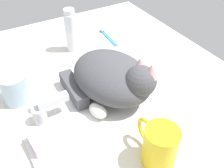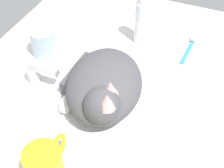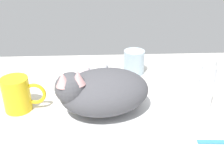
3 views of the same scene
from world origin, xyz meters
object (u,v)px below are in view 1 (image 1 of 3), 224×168
object	(u,v)px
faucet	(43,112)
toothbrush	(107,36)
coffee_mug	(159,145)
toothpaste_bottle	(70,32)
soap_bar	(41,141)
cat	(114,78)
rinse_cup	(15,89)

from	to	relation	value
faucet	toothbrush	size ratio (longest dim) A/B	0.89
coffee_mug	toothpaste_bottle	xyz separation A→B (cm)	(52.10, -1.65, 2.24)
coffee_mug	soap_bar	xyz separation A→B (cm)	(15.77, 21.38, -2.41)
cat	coffee_mug	distance (cm)	23.33
faucet	soap_bar	bearing A→B (deg)	156.99
toothpaste_bottle	coffee_mug	bearing A→B (deg)	178.19
rinse_cup	toothpaste_bottle	world-z (taller)	toothpaste_bottle
cat	coffee_mug	size ratio (longest dim) A/B	2.33
coffee_mug	toothpaste_bottle	bearing A→B (deg)	-1.81
faucet	coffee_mug	xyz separation A→B (cm)	(-24.13, -17.83, 2.13)
faucet	coffee_mug	size ratio (longest dim) A/B	0.99
faucet	toothbrush	world-z (taller)	faucet
toothpaste_bottle	rinse_cup	bearing A→B (deg)	125.66
faucet	toothpaste_bottle	size ratio (longest dim) A/B	0.78
toothpaste_bottle	toothbrush	xyz separation A→B (cm)	(1.53, -15.65, -6.63)
rinse_cup	coffee_mug	bearing A→B (deg)	-147.92
faucet	soap_bar	xyz separation A→B (cm)	(-8.36, 3.55, -0.29)
soap_bar	toothpaste_bottle	world-z (taller)	toothpaste_bottle
coffee_mug	toothpaste_bottle	size ratio (longest dim) A/B	0.79
coffee_mug	rinse_cup	xyz separation A→B (cm)	(35.13, 22.01, -0.72)
cat	toothpaste_bottle	distance (cm)	28.96
faucet	rinse_cup	distance (cm)	11.85
soap_bar	toothbrush	size ratio (longest dim) A/B	0.46
faucet	cat	xyz separation A→B (cm)	(-0.97, -20.03, 3.86)
soap_bar	coffee_mug	bearing A→B (deg)	-126.41
coffee_mug	toothbrush	bearing A→B (deg)	-17.88
rinse_cup	toothbrush	distance (cm)	43.61
faucet	rinse_cup	size ratio (longest dim) A/B	1.42
cat	soap_bar	distance (cm)	25.05
faucet	toothpaste_bottle	world-z (taller)	toothpaste_bottle
toothbrush	coffee_mug	bearing A→B (deg)	162.12
toothpaste_bottle	toothbrush	bearing A→B (deg)	-84.40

